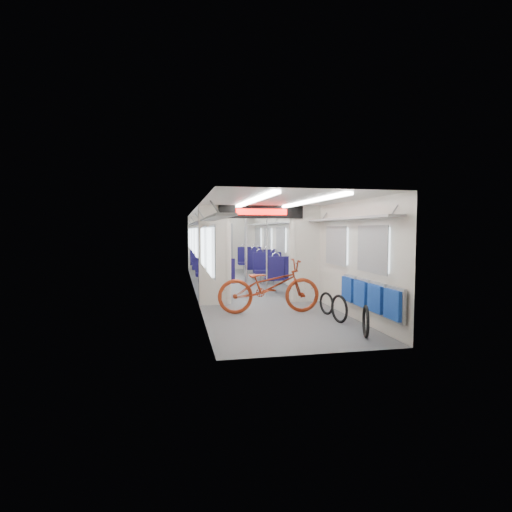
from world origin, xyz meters
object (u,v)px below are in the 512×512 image
at_px(seat_bay_far_left, 204,261).
at_px(bike_hoop_c, 326,305).
at_px(seat_bay_far_right, 255,261).
at_px(stanchion_far_right, 245,248).
at_px(bike_hoop_b, 339,310).
at_px(bicycle, 269,286).
at_px(stanchion_near_left, 246,253).
at_px(stanchion_near_right, 267,253).
at_px(flip_bench, 369,296).
at_px(seat_bay_near_left, 213,272).
at_px(bike_hoop_a, 366,323).
at_px(stanchion_far_left, 225,247).
at_px(seat_bay_near_right, 275,269).

bearing_deg(seat_bay_far_left, bike_hoop_c, -74.75).
xyz_separation_m(seat_bay_far_right, stanchion_far_right, (-0.66, -1.71, 0.58)).
xyz_separation_m(bike_hoop_b, bike_hoop_c, (0.04, 0.73, -0.03)).
xyz_separation_m(bicycle, bike_hoop_b, (1.08, -1.14, -0.32)).
relative_size(bike_hoop_c, seat_bay_far_left, 0.20).
bearing_deg(stanchion_near_left, stanchion_near_right, 6.21).
bearing_deg(seat_bay_far_left, flip_bench, -74.94).
xyz_separation_m(bicycle, seat_bay_near_left, (-0.87, 3.11, -0.01)).
relative_size(flip_bench, stanchion_near_left, 0.93).
xyz_separation_m(bicycle, bike_hoop_a, (1.09, -2.18, -0.32)).
bearing_deg(stanchion_far_left, stanchion_near_right, -78.09).
bearing_deg(flip_bench, stanchion_near_right, 106.62).
bearing_deg(stanchion_far_right, stanchion_near_right, -89.29).
distance_m(bike_hoop_c, seat_bay_near_left, 4.05).
distance_m(bike_hoop_c, stanchion_far_right, 5.41).
bearing_deg(bike_hoop_b, seat_bay_near_left, 114.62).
relative_size(bike_hoop_a, stanchion_far_left, 0.23).
height_order(seat_bay_near_left, seat_bay_far_right, seat_bay_far_right).
bearing_deg(seat_bay_far_left, bike_hoop_b, -76.33).
distance_m(bike_hoop_b, seat_bay_near_right, 4.63).
distance_m(flip_bench, stanchion_near_left, 3.83).
height_order(bike_hoop_c, seat_bay_far_right, seat_bay_far_right).
relative_size(bike_hoop_c, stanchion_near_left, 0.20).
xyz_separation_m(stanchion_near_left, stanchion_far_left, (-0.14, 3.24, 0.00)).
bearing_deg(bike_hoop_c, stanchion_far_right, 98.38).
xyz_separation_m(bicycle, seat_bay_far_right, (1.00, 6.57, 0.01)).
height_order(bike_hoop_b, stanchion_far_left, stanchion_far_left).
bearing_deg(seat_bay_near_left, stanchion_near_right, -45.11).
bearing_deg(seat_bay_far_right, bike_hoop_a, -89.44).
distance_m(seat_bay_near_left, seat_bay_far_right, 3.93).
bearing_deg(stanchion_near_left, bike_hoop_c, -60.07).
relative_size(bike_hoop_c, seat_bay_near_left, 0.22).
relative_size(bicycle, bike_hoop_b, 4.01).
bearing_deg(stanchion_far_left, seat_bay_far_left, 107.42).
height_order(seat_bay_near_left, seat_bay_far_left, seat_bay_far_left).
relative_size(bike_hoop_a, stanchion_far_right, 0.23).
height_order(bicycle, bike_hoop_a, bicycle).
distance_m(seat_bay_far_left, stanchion_near_left, 5.15).
distance_m(flip_bench, stanchion_near_right, 3.70).
distance_m(bike_hoop_c, seat_bay_near_right, 3.90).
bearing_deg(flip_bench, stanchion_near_left, 114.63).
height_order(flip_bench, seat_bay_far_left, seat_bay_far_left).
distance_m(seat_bay_near_left, stanchion_near_right, 1.86).
xyz_separation_m(seat_bay_near_left, stanchion_far_left, (0.57, 1.93, 0.60)).
bearing_deg(stanchion_far_left, bike_hoop_b, -77.46).
bearing_deg(seat_bay_near_right, bike_hoop_b, -89.03).
xyz_separation_m(flip_bench, stanchion_near_right, (-1.04, 3.50, 0.57)).
bearing_deg(flip_bench, stanchion_far_right, 99.44).
relative_size(seat_bay_near_right, seat_bay_far_left, 0.94).
relative_size(stanchion_far_left, stanchion_far_right, 1.00).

